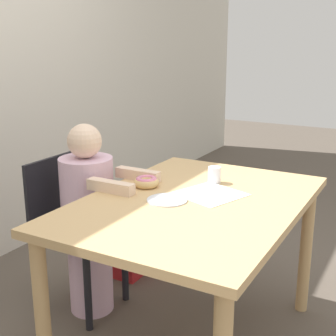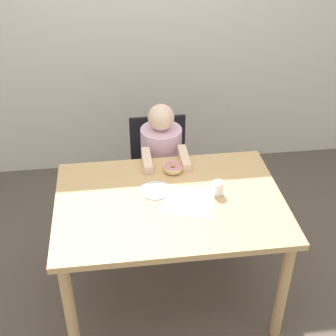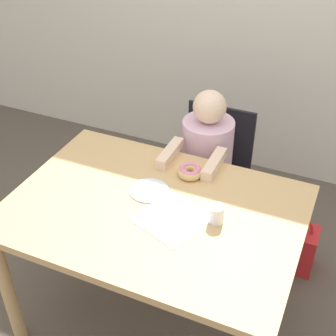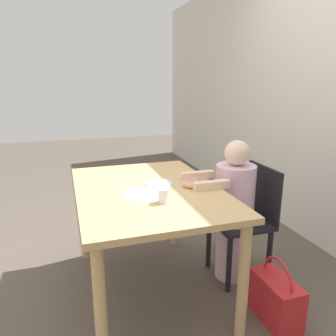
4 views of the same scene
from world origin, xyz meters
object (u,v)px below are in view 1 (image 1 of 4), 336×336
handbag (136,249)px  child_figure (89,222)px  chair (74,231)px  donut (146,182)px  cup (214,175)px

handbag → child_figure: bearing=-175.6°
chair → donut: chair is taller
handbag → cup: (-0.23, -0.61, 0.61)m
chair → handbag: bearing=-8.4°
donut → cup: size_ratio=1.49×
handbag → cup: 0.89m
chair → cup: (0.24, -0.68, 0.33)m
donut → handbag: bearing=39.0°
handbag → chair: bearing=171.6°
donut → cup: 0.33m
donut → handbag: donut is taller
child_figure → cup: (0.24, -0.57, 0.27)m
cup → child_figure: bearing=112.9°
child_figure → handbag: (0.47, 0.04, -0.35)m
donut → chair: bearing=94.2°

